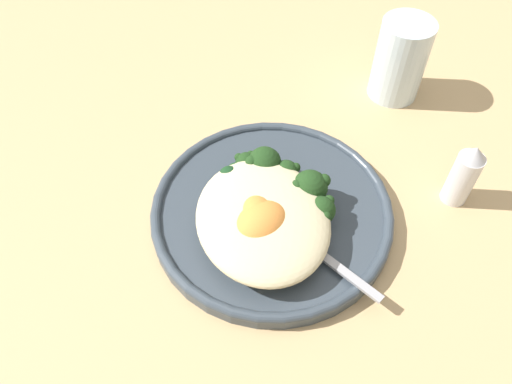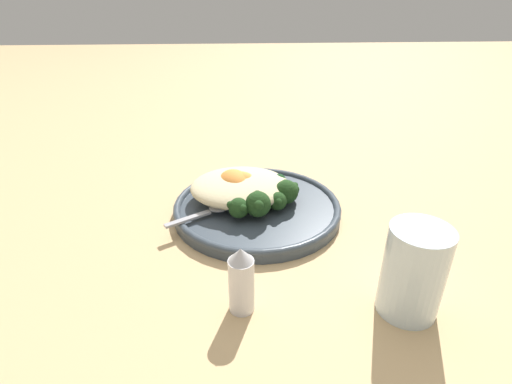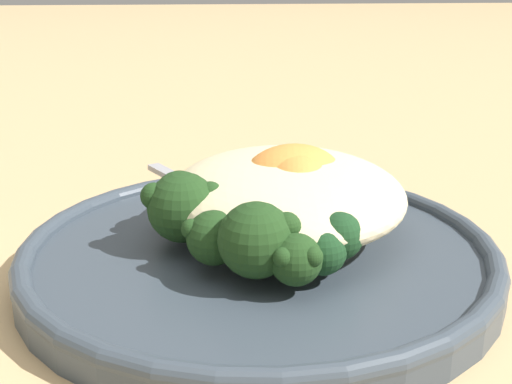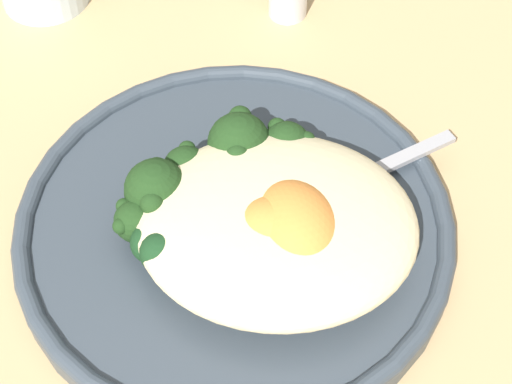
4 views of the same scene
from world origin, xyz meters
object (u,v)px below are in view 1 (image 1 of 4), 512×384
(broccoli_stalk_1, at_px, (302,191))
(broccoli_stalk_4, at_px, (251,177))
(sweet_potato_chunk_0, at_px, (258,218))
(water_glass, at_px, (400,60))
(broccoli_stalk_3, at_px, (264,168))
(plate, at_px, (272,211))
(sweet_potato_chunk_1, at_px, (261,225))
(salt_shaker, at_px, (464,174))
(broccoli_stalk_2, at_px, (281,181))
(spoon, at_px, (315,249))
(quinoa_mound, at_px, (263,219))
(kale_tuft, at_px, (239,179))
(broccoli_stalk_0, at_px, (300,210))

(broccoli_stalk_1, relative_size, broccoli_stalk_4, 1.00)
(sweet_potato_chunk_0, bearing_deg, water_glass, -53.10)
(broccoli_stalk_3, bearing_deg, plate, -165.84)
(broccoli_stalk_3, distance_m, sweet_potato_chunk_1, 0.08)
(sweet_potato_chunk_0, distance_m, salt_shaker, 0.24)
(broccoli_stalk_2, xyz_separation_m, spoon, (-0.09, -0.01, -0.01))
(quinoa_mound, xyz_separation_m, kale_tuft, (0.06, 0.01, -0.00))
(broccoli_stalk_4, distance_m, water_glass, 0.27)
(broccoli_stalk_1, distance_m, broccoli_stalk_3, 0.05)
(broccoli_stalk_2, bearing_deg, plate, -173.12)
(broccoli_stalk_0, relative_size, broccoli_stalk_2, 1.48)
(water_glass, bearing_deg, broccoli_stalk_0, 132.47)
(broccoli_stalk_3, height_order, spoon, broccoli_stalk_3)
(quinoa_mound, height_order, water_glass, water_glass)
(broccoli_stalk_4, relative_size, water_glass, 0.91)
(quinoa_mound, distance_m, sweet_potato_chunk_0, 0.01)
(broccoli_stalk_3, distance_m, salt_shaker, 0.22)
(broccoli_stalk_4, relative_size, spoon, 0.93)
(broccoli_stalk_3, distance_m, kale_tuft, 0.03)
(water_glass, bearing_deg, broccoli_stalk_1, 130.41)
(salt_shaker, bearing_deg, broccoli_stalk_4, 73.52)
(plate, xyz_separation_m, kale_tuft, (0.04, 0.03, 0.03))
(plate, distance_m, water_glass, 0.28)
(broccoli_stalk_3, relative_size, salt_shaker, 1.05)
(water_glass, bearing_deg, quinoa_mound, 127.58)
(broccoli_stalk_4, relative_size, sweet_potato_chunk_0, 1.83)
(broccoli_stalk_4, bearing_deg, sweet_potato_chunk_1, 172.44)
(broccoli_stalk_3, relative_size, water_glass, 0.82)
(kale_tuft, bearing_deg, broccoli_stalk_1, -122.09)
(broccoli_stalk_0, distance_m, salt_shaker, 0.19)
(sweet_potato_chunk_0, height_order, sweet_potato_chunk_1, sweet_potato_chunk_1)
(broccoli_stalk_3, distance_m, broccoli_stalk_4, 0.02)
(sweet_potato_chunk_0, bearing_deg, quinoa_mound, -93.77)
(broccoli_stalk_0, bearing_deg, broccoli_stalk_1, 87.05)
(quinoa_mound, height_order, kale_tuft, quinoa_mound)
(broccoli_stalk_0, bearing_deg, spoon, -66.89)
(broccoli_stalk_0, xyz_separation_m, sweet_potato_chunk_1, (-0.01, 0.05, 0.01))
(plate, xyz_separation_m, sweet_potato_chunk_0, (-0.03, 0.02, 0.03))
(broccoli_stalk_2, xyz_separation_m, broccoli_stalk_3, (0.02, 0.01, 0.01))
(sweet_potato_chunk_1, bearing_deg, spoon, -122.64)
(sweet_potato_chunk_1, bearing_deg, broccoli_stalk_4, -6.91)
(broccoli_stalk_0, xyz_separation_m, broccoli_stalk_3, (0.06, 0.02, 0.00))
(broccoli_stalk_4, height_order, water_glass, water_glass)
(quinoa_mound, distance_m, salt_shaker, 0.23)
(broccoli_stalk_1, relative_size, broccoli_stalk_3, 1.11)
(quinoa_mound, height_order, broccoli_stalk_3, broccoli_stalk_3)
(plate, bearing_deg, broccoli_stalk_1, -94.25)
(broccoli_stalk_2, distance_m, spoon, 0.09)
(sweet_potato_chunk_0, relative_size, kale_tuft, 1.24)
(broccoli_stalk_2, xyz_separation_m, sweet_potato_chunk_0, (-0.05, 0.04, 0.01))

